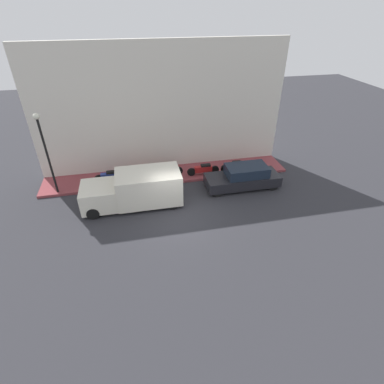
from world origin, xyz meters
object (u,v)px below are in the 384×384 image
object	(u,v)px
scooter_silver	(235,166)
motorcycle_blue	(110,177)
motorcycle_black	(169,169)
streetlamp	(44,144)
delivery_van	(134,189)
parked_car	(243,177)
motorcycle_red	(203,169)

from	to	relation	value
scooter_silver	motorcycle_blue	bearing A→B (deg)	88.32
motorcycle_black	scooter_silver	size ratio (longest dim) A/B	0.99
scooter_silver	streetlamp	distance (m)	11.10
delivery_van	motorcycle_blue	bearing A→B (deg)	31.23
motorcycle_black	motorcycle_blue	distance (m)	3.62
motorcycle_black	streetlamp	distance (m)	7.11
parked_car	motorcycle_red	xyz separation A→B (m)	(1.72, 2.02, -0.13)
motorcycle_blue	motorcycle_black	bearing A→B (deg)	-86.10
motorcycle_black	delivery_van	bearing A→B (deg)	138.15
motorcycle_blue	motorcycle_red	xyz separation A→B (m)	(-0.07, -5.79, -0.07)
parked_car	scooter_silver	world-z (taller)	parked_car
motorcycle_black	motorcycle_blue	xyz separation A→B (m)	(-0.25, 3.61, 0.01)
parked_car	streetlamp	xyz separation A→B (m)	(1.49, 10.80, 2.50)
motorcycle_black	streetlamp	size ratio (longest dim) A/B	0.39
scooter_silver	parked_car	bearing A→B (deg)	-179.91
parked_car	delivery_van	distance (m)	6.46
scooter_silver	streetlamp	size ratio (longest dim) A/B	0.39
parked_car	streetlamp	world-z (taller)	streetlamp
scooter_silver	motorcycle_blue	distance (m)	7.81
motorcycle_black	streetlamp	xyz separation A→B (m)	(-0.54, 6.60, 2.57)
parked_car	delivery_van	world-z (taller)	delivery_van
scooter_silver	delivery_van	bearing A→B (deg)	107.50
scooter_silver	motorcycle_red	xyz separation A→B (m)	(0.16, 2.02, -0.06)
scooter_silver	motorcycle_red	bearing A→B (deg)	85.35
delivery_van	motorcycle_black	xyz separation A→B (m)	(2.51, -2.24, -0.37)
delivery_van	motorcycle_black	world-z (taller)	delivery_van
motorcycle_blue	streetlamp	world-z (taller)	streetlamp
motorcycle_red	streetlamp	world-z (taller)	streetlamp
motorcycle_blue	streetlamp	bearing A→B (deg)	95.60
delivery_van	scooter_silver	size ratio (longest dim) A/B	2.90
motorcycle_red	streetlamp	distance (m)	9.17
motorcycle_blue	streetlamp	size ratio (longest dim) A/B	0.39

